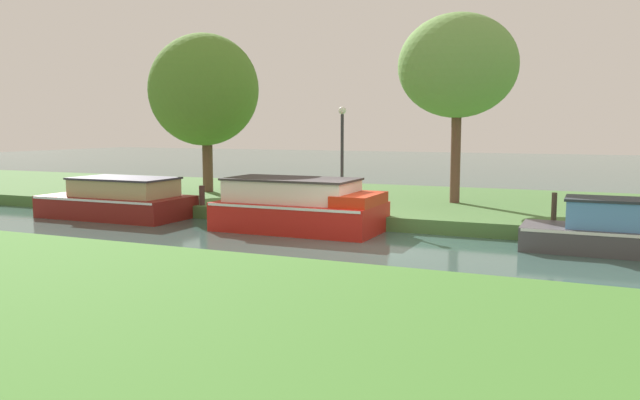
{
  "coord_description": "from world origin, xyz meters",
  "views": [
    {
      "loc": [
        5.39,
        -14.93,
        2.91
      ],
      "look_at": [
        -1.7,
        1.2,
        0.9
      ],
      "focal_mm": 35.65,
      "sensor_mm": 36.0,
      "label": 1
    }
  ],
  "objects_px": {
    "slate_cruiser": "(636,232)",
    "lamp_post": "(342,145)",
    "willow_tree_centre": "(457,66)",
    "mooring_post_near": "(202,195)",
    "maroon_narrowboat": "(118,200)",
    "mooring_post_far": "(554,209)",
    "red_barge": "(299,207)",
    "willow_tree_left": "(203,90)"
  },
  "relations": [
    {
      "from": "red_barge",
      "to": "willow_tree_centre",
      "type": "height_order",
      "value": "willow_tree_centre"
    },
    {
      "from": "willow_tree_centre",
      "to": "lamp_post",
      "type": "relative_size",
      "value": 1.97
    },
    {
      "from": "mooring_post_far",
      "to": "slate_cruiser",
      "type": "bearing_deg",
      "value": -30.59
    },
    {
      "from": "willow_tree_centre",
      "to": "mooring_post_near",
      "type": "xyz_separation_m",
      "value": [
        -7.37,
        -3.96,
        -4.19
      ]
    },
    {
      "from": "lamp_post",
      "to": "mooring_post_near",
      "type": "bearing_deg",
      "value": -162.11
    },
    {
      "from": "red_barge",
      "to": "mooring_post_far",
      "type": "distance_m",
      "value": 6.82
    },
    {
      "from": "maroon_narrowboat",
      "to": "willow_tree_centre",
      "type": "height_order",
      "value": "willow_tree_centre"
    },
    {
      "from": "willow_tree_left",
      "to": "lamp_post",
      "type": "xyz_separation_m",
      "value": [
        6.65,
        -2.21,
        -1.97
      ]
    },
    {
      "from": "willow_tree_centre",
      "to": "lamp_post",
      "type": "distance_m",
      "value": 4.71
    },
    {
      "from": "maroon_narrowboat",
      "to": "mooring_post_far",
      "type": "height_order",
      "value": "maroon_narrowboat"
    },
    {
      "from": "lamp_post",
      "to": "mooring_post_near",
      "type": "distance_m",
      "value": 4.85
    },
    {
      "from": "willow_tree_centre",
      "to": "mooring_post_near",
      "type": "relative_size",
      "value": 9.76
    },
    {
      "from": "lamp_post",
      "to": "red_barge",
      "type": "bearing_deg",
      "value": -96.84
    },
    {
      "from": "red_barge",
      "to": "slate_cruiser",
      "type": "relative_size",
      "value": 0.94
    },
    {
      "from": "maroon_narrowboat",
      "to": "lamp_post",
      "type": "xyz_separation_m",
      "value": [
        6.83,
        2.5,
        1.81
      ]
    },
    {
      "from": "maroon_narrowboat",
      "to": "willow_tree_left",
      "type": "height_order",
      "value": "willow_tree_left"
    },
    {
      "from": "willow_tree_left",
      "to": "mooring_post_near",
      "type": "height_order",
      "value": "willow_tree_left"
    },
    {
      "from": "red_barge",
      "to": "slate_cruiser",
      "type": "height_order",
      "value": "red_barge"
    },
    {
      "from": "slate_cruiser",
      "to": "lamp_post",
      "type": "xyz_separation_m",
      "value": [
        -8.3,
        2.5,
        1.85
      ]
    },
    {
      "from": "mooring_post_near",
      "to": "mooring_post_far",
      "type": "bearing_deg",
      "value": 0.0
    },
    {
      "from": "willow_tree_left",
      "to": "mooring_post_far",
      "type": "xyz_separation_m",
      "value": [
        13.08,
        -3.61,
        -3.52
      ]
    },
    {
      "from": "willow_tree_left",
      "to": "mooring_post_near",
      "type": "xyz_separation_m",
      "value": [
        2.31,
        -3.61,
        -3.63
      ]
    },
    {
      "from": "willow_tree_left",
      "to": "mooring_post_far",
      "type": "distance_m",
      "value": 14.02
    },
    {
      "from": "lamp_post",
      "to": "mooring_post_near",
      "type": "height_order",
      "value": "lamp_post"
    },
    {
      "from": "maroon_narrowboat",
      "to": "slate_cruiser",
      "type": "relative_size",
      "value": 0.98
    },
    {
      "from": "willow_tree_centre",
      "to": "mooring_post_near",
      "type": "distance_m",
      "value": 9.36
    },
    {
      "from": "willow_tree_left",
      "to": "mooring_post_far",
      "type": "bearing_deg",
      "value": -15.42
    },
    {
      "from": "maroon_narrowboat",
      "to": "mooring_post_far",
      "type": "distance_m",
      "value": 13.3
    },
    {
      "from": "maroon_narrowboat",
      "to": "mooring_post_near",
      "type": "bearing_deg",
      "value": 23.94
    },
    {
      "from": "willow_tree_left",
      "to": "lamp_post",
      "type": "distance_m",
      "value": 7.28
    },
    {
      "from": "slate_cruiser",
      "to": "mooring_post_near",
      "type": "distance_m",
      "value": 12.68
    },
    {
      "from": "lamp_post",
      "to": "mooring_post_far",
      "type": "relative_size",
      "value": 3.7
    },
    {
      "from": "slate_cruiser",
      "to": "lamp_post",
      "type": "relative_size",
      "value": 1.56
    },
    {
      "from": "willow_tree_left",
      "to": "mooring_post_near",
      "type": "relative_size",
      "value": 9.55
    },
    {
      "from": "slate_cruiser",
      "to": "lamp_post",
      "type": "distance_m",
      "value": 8.86
    },
    {
      "from": "willow_tree_centre",
      "to": "maroon_narrowboat",
      "type": "bearing_deg",
      "value": -152.8
    },
    {
      "from": "maroon_narrowboat",
      "to": "mooring_post_near",
      "type": "height_order",
      "value": "maroon_narrowboat"
    },
    {
      "from": "willow_tree_centre",
      "to": "mooring_post_far",
      "type": "bearing_deg",
      "value": -49.43
    },
    {
      "from": "red_barge",
      "to": "willow_tree_left",
      "type": "height_order",
      "value": "willow_tree_left"
    },
    {
      "from": "lamp_post",
      "to": "mooring_post_far",
      "type": "distance_m",
      "value": 6.76
    },
    {
      "from": "slate_cruiser",
      "to": "mooring_post_far",
      "type": "distance_m",
      "value": 2.19
    },
    {
      "from": "willow_tree_left",
      "to": "willow_tree_centre",
      "type": "xyz_separation_m",
      "value": [
        9.69,
        0.36,
        0.57
      ]
    }
  ]
}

